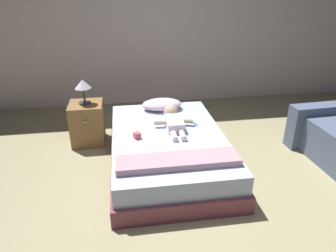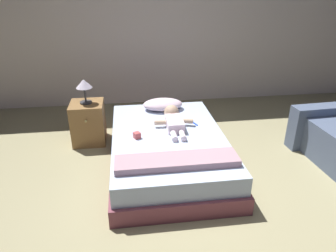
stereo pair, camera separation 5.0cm
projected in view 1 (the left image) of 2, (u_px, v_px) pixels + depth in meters
ground_plane at (200, 213)px, 2.86m from camera, size 8.00×8.00×0.00m
wall_behind_bed at (158, 17)px, 4.93m from camera, size 8.00×0.12×2.82m
bed at (168, 149)px, 3.55m from camera, size 1.29×1.98×0.38m
pillow at (162, 104)px, 4.10m from camera, size 0.52×0.33×0.14m
baby at (173, 120)px, 3.65m from camera, size 0.47×0.69×0.19m
toothbrush at (193, 123)px, 3.73m from camera, size 0.07×0.15×0.02m
nightstand at (87, 123)px, 4.00m from camera, size 0.41×0.44×0.54m
lamp at (83, 86)px, 3.79m from camera, size 0.20×0.20×0.31m
blanket at (178, 161)px, 2.89m from camera, size 1.16×0.27×0.07m
toy_block at (137, 135)px, 3.36m from camera, size 0.09×0.09×0.07m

